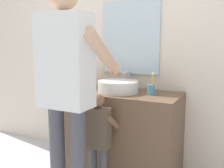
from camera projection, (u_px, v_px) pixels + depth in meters
back_wall at (132, 36)px, 2.65m from camera, size 4.40×0.10×2.70m
vanity_cabinet at (119, 132)px, 2.52m from camera, size 1.17×0.54×0.81m
sink_basin at (118, 86)px, 2.43m from camera, size 0.39×0.39×0.11m
faucet at (128, 81)px, 2.63m from camera, size 0.18×0.14×0.18m
toothbrush_cup at (151, 89)px, 2.31m from camera, size 0.07×0.07×0.21m
soap_bottle at (90, 82)px, 2.64m from camera, size 0.06×0.06×0.16m
child_toddler at (99, 134)px, 2.15m from camera, size 0.27×0.27×0.87m
adult_parent at (67, 75)px, 1.90m from camera, size 0.53×0.56×1.73m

